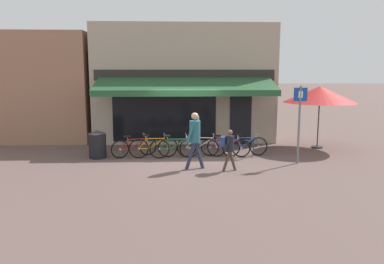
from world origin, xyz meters
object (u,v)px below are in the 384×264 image
Objects in this scene: bicycle_red at (134,147)px; bicycle_purple at (225,147)px; parking_sign at (299,117)px; bicycle_green at (174,148)px; cafe_parasol at (320,95)px; bicycle_orange at (153,147)px; pedestrian_adult at (195,134)px; litter_bin at (97,144)px; bicycle_blue at (245,146)px; bicycle_silver at (202,146)px; pedestrian_child at (229,145)px.

bicycle_red is 3.25m from bicycle_purple.
bicycle_green is at bearing 167.67° from parking_sign.
bicycle_orange is at bearing -167.09° from cafe_parasol.
bicycle_orange is 5.09m from parking_sign.
bicycle_red is at bearing 151.27° from pedestrian_adult.
litter_bin is (-2.71, 0.21, 0.12)m from bicycle_green.
bicycle_green reaches higher than bicycle_purple.
cafe_parasol is at bearing 41.57° from pedestrian_adult.
pedestrian_adult is at bearing -115.47° from bicycle_purple.
pedestrian_adult reaches higher than bicycle_red.
bicycle_green is 0.99× the size of pedestrian_adult.
bicycle_purple is 0.98× the size of pedestrian_adult.
bicycle_blue is (3.29, 0.14, -0.01)m from bicycle_orange.
pedestrian_adult is at bearing -63.92° from bicycle_red.
bicycle_green reaches higher than bicycle_blue.
bicycle_silver is 1.79× the size of litter_bin.
bicycle_red reaches higher than bicycle_purple.
bicycle_purple is 1.77× the size of litter_bin.
cafe_parasol is at bearing 10.73° from bicycle_green.
bicycle_purple is at bearing -26.47° from bicycle_red.
bicycle_green is at bearing -35.46° from bicycle_red.
bicycle_red is 1.46m from bicycle_green.
bicycle_green is 1.79× the size of litter_bin.
pedestrian_child is (0.70, -1.94, 0.42)m from bicycle_silver.
bicycle_orange is 3.29m from bicycle_blue.
bicycle_silver is (1.72, 0.11, -0.00)m from bicycle_orange.
bicycle_green is 1.73m from pedestrian_adult.
bicycle_green is 2.44m from pedestrian_child.
bicycle_red is 0.90× the size of bicycle_green.
parking_sign reaches higher than bicycle_red.
bicycle_orange is at bearing 154.10° from pedestrian_child.
bicycle_orange is 1.98m from litter_bin.
parking_sign is at bearing -43.36° from bicycle_blue.
pedestrian_adult is at bearing 175.57° from pedestrian_child.
bicycle_blue reaches higher than bicycle_red.
cafe_parasol is (5.72, 1.59, 1.75)m from bicycle_green.
bicycle_orange is at bearing 175.60° from bicycle_blue.
litter_bin reaches higher than bicycle_purple.
cafe_parasol reaches higher than bicycle_blue.
pedestrian_child is 4.80m from litter_bin.
parking_sign is at bearing -122.97° from cafe_parasol.
pedestrian_child reaches higher than bicycle_blue.
cafe_parasol is (5.07, 3.03, 1.03)m from pedestrian_adult.
cafe_parasol is (4.05, 3.32, 1.33)m from pedestrian_child.
bicycle_silver is at bearing -25.89° from bicycle_red.
bicycle_purple is (3.25, -0.12, -0.01)m from bicycle_red.
parking_sign reaches higher than cafe_parasol.
pedestrian_child reaches higher than bicycle_green.
litter_bin reaches higher than bicycle_blue.
pedestrian_child reaches higher than bicycle_red.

